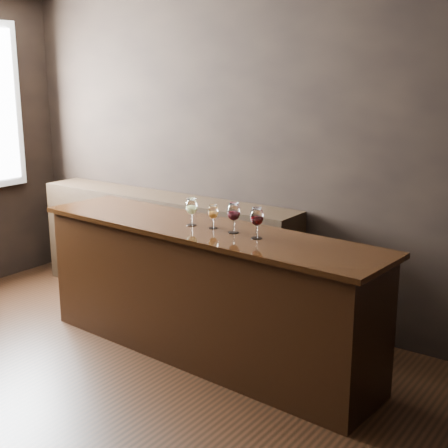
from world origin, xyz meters
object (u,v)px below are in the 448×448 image
Objects in this scene: back_bar_shelf at (164,248)px; glass_red_b at (257,217)px; glass_amber at (213,212)px; bar_counter at (204,295)px; glass_red_a at (234,212)px; glass_white at (191,207)px.

glass_red_b is (1.50, -0.76, 0.65)m from back_bar_shelf.
glass_red_b is at bearing -6.61° from glass_amber.
glass_red_b is (0.40, -0.05, 0.03)m from glass_amber.
glass_red_a is at bearing 3.56° from bar_counter.
glass_amber is at bearing -33.05° from back_bar_shelf.
glass_red_a is 1.00× the size of glass_red_b.
glass_red_a reaches higher than glass_white.
glass_white is at bearing 177.55° from glass_red_b.
glass_red_b is (0.57, -0.02, 0.01)m from glass_white.
glass_white reaches higher than bar_counter.
glass_red_b is (0.21, -0.03, -0.00)m from glass_red_a.
back_bar_shelf is at bearing 141.37° from glass_white.
glass_red_a is at bearing -5.48° from glass_amber.
glass_white is at bearing -179.52° from glass_red_a.
glass_red_b is (0.47, -0.03, 0.66)m from bar_counter.
glass_red_a reaches higher than glass_amber.
glass_red_a is at bearing 172.36° from glass_red_b.
glass_white is 0.94× the size of glass_red_a.
glass_white is at bearing -173.89° from bar_counter.
glass_red_b reaches higher than glass_amber.
glass_red_a is (0.37, 0.00, 0.01)m from glass_white.
glass_red_a is at bearing -29.64° from back_bar_shelf.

